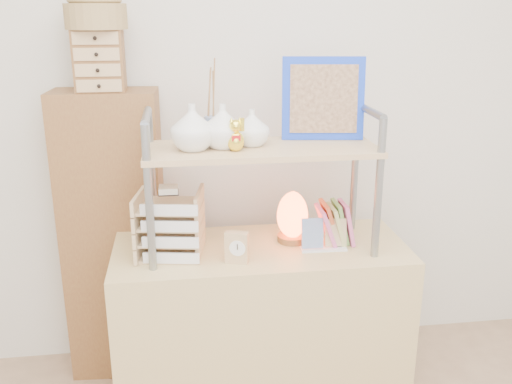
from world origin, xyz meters
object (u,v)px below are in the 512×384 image
Objects in this scene: cabinet at (115,238)px; salt_lamp at (292,216)px; desk at (261,327)px; letter_tray at (170,228)px.

salt_lamp is (0.76, -0.32, 0.19)m from cabinet.
desk is at bearing -161.91° from salt_lamp.
salt_lamp is (0.14, 0.05, 0.49)m from desk.
desk is 5.55× the size of salt_lamp.
letter_tray is 0.51m from salt_lamp.
cabinet is at bearing 156.95° from salt_lamp.
desk is 0.79m from cabinet.
cabinet reaches higher than desk.
cabinet is at bearing 149.39° from desk.
cabinet reaches higher than letter_tray.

